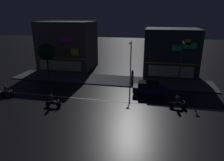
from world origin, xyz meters
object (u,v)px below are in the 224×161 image
object	(u,v)px
parked_car_near_kerb	(150,88)
motorcycle_following	(53,101)
traffic_cone	(159,90)
pedestrian_on_sidewalk	(132,76)
motorcycle_opposite_lane	(178,103)
streetlamp_west	(131,57)
motorcycle_lead	(6,92)
streetlamp_mid	(181,59)

from	to	relation	value
parked_car_near_kerb	motorcycle_following	distance (m)	12.01
motorcycle_following	traffic_cone	size ratio (longest dim) A/B	3.45
parked_car_near_kerb	motorcycle_following	size ratio (longest dim) A/B	2.26
pedestrian_on_sidewalk	motorcycle_following	world-z (taller)	pedestrian_on_sidewalk
parked_car_near_kerb	motorcycle_opposite_lane	xyz separation A→B (m)	(3.15, -3.46, -0.24)
pedestrian_on_sidewalk	traffic_cone	xyz separation A→B (m)	(3.99, -3.33, -0.69)
motorcycle_following	traffic_cone	bearing A→B (deg)	-150.38
streetlamp_west	parked_car_near_kerb	xyz separation A→B (m)	(3.13, -4.84, -2.90)
parked_car_near_kerb	streetlamp_west	bearing A→B (deg)	-57.08
streetlamp_west	traffic_cone	xyz separation A→B (m)	(4.36, -3.58, -3.49)
parked_car_near_kerb	motorcycle_lead	size ratio (longest dim) A/B	2.26
streetlamp_mid	parked_car_near_kerb	xyz separation A→B (m)	(-4.04, -4.73, -2.99)
streetlamp_west	parked_car_near_kerb	world-z (taller)	streetlamp_west
motorcycle_following	motorcycle_opposite_lane	distance (m)	13.77
parked_car_near_kerb	pedestrian_on_sidewalk	bearing A→B (deg)	-58.98
motorcycle_opposite_lane	traffic_cone	distance (m)	5.11
motorcycle_opposite_lane	motorcycle_lead	bearing A→B (deg)	8.68
pedestrian_on_sidewalk	motorcycle_lead	distance (m)	17.29
streetlamp_mid	motorcycle_lead	xyz separation A→B (m)	(-21.55, -9.16, -3.23)
streetlamp_mid	motorcycle_opposite_lane	world-z (taller)	streetlamp_mid
streetlamp_mid	parked_car_near_kerb	world-z (taller)	streetlamp_mid
motorcycle_opposite_lane	motorcycle_following	bearing A→B (deg)	16.79
motorcycle_following	motorcycle_lead	bearing A→B (deg)	-15.28
motorcycle_opposite_lane	traffic_cone	bearing A→B (deg)	-61.77
motorcycle_following	traffic_cone	world-z (taller)	motorcycle_following
streetlamp_west	parked_car_near_kerb	bearing A→B (deg)	-57.08
pedestrian_on_sidewalk	parked_car_near_kerb	distance (m)	5.36
streetlamp_west	parked_car_near_kerb	distance (m)	6.46
parked_car_near_kerb	motorcycle_lead	distance (m)	18.06
pedestrian_on_sidewalk	traffic_cone	world-z (taller)	pedestrian_on_sidewalk
streetlamp_mid	parked_car_near_kerb	distance (m)	6.91
pedestrian_on_sidewalk	traffic_cone	size ratio (longest dim) A/B	3.25
streetlamp_west	pedestrian_on_sidewalk	size ratio (longest dim) A/B	3.37
motorcycle_opposite_lane	traffic_cone	world-z (taller)	motorcycle_opposite_lane
streetlamp_mid	motorcycle_following	distance (m)	18.28
streetlamp_west	motorcycle_opposite_lane	distance (m)	10.87
motorcycle_following	motorcycle_opposite_lane	xyz separation A→B (m)	(13.53, 2.58, 0.00)
pedestrian_on_sidewalk	parked_car_near_kerb	size ratio (longest dim) A/B	0.42
parked_car_near_kerb	traffic_cone	distance (m)	1.86
streetlamp_west	streetlamp_mid	distance (m)	7.18
pedestrian_on_sidewalk	motorcycle_opposite_lane	world-z (taller)	pedestrian_on_sidewalk
pedestrian_on_sidewalk	streetlamp_west	bearing A→B (deg)	-77.80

